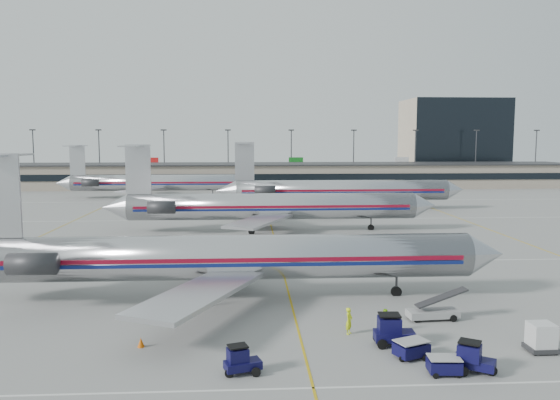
{
  "coord_description": "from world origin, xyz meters",
  "views": [
    {
      "loc": [
        -3.15,
        -43.89,
        12.34
      ],
      "look_at": [
        0.91,
        26.95,
        4.5
      ],
      "focal_mm": 35.0,
      "sensor_mm": 36.0,
      "label": 1
    }
  ],
  "objects": [
    {
      "name": "uld_container",
      "position": [
        13.84,
        -14.08,
        0.87
      ],
      "size": [
        1.66,
        1.39,
        1.72
      ],
      "rotation": [
        0.0,
        0.0,
        0.02
      ],
      "color": "#2D2D30",
      "rests_on": "ground"
    },
    {
      "name": "cone_left",
      "position": [
        -9.67,
        -12.0,
        0.29
      ],
      "size": [
        0.46,
        0.46,
        0.57
      ],
      "primitive_type": "cone",
      "rotation": [
        0.0,
        0.0,
        0.09
      ],
      "color": "#D75907",
      "rests_on": "ground"
    },
    {
      "name": "terminal",
      "position": [
        0.0,
        97.97,
        3.16
      ],
      "size": [
        162.0,
        17.0,
        6.25
      ],
      "color": "gray",
      "rests_on": "ground"
    },
    {
      "name": "jet_third_row",
      "position": [
        12.41,
        51.45,
        3.51
      ],
      "size": [
        44.16,
        27.16,
        12.08
      ],
      "color": "silver",
      "rests_on": "ground"
    },
    {
      "name": "jet_back_row",
      "position": [
        -23.87,
        73.31,
        3.3
      ],
      "size": [
        41.54,
        25.55,
        11.36
      ],
      "color": "silver",
      "rests_on": "ground"
    },
    {
      "name": "ramp_worker_near",
      "position": [
        3.18,
        -10.5,
        0.86
      ],
      "size": [
        0.68,
        0.75,
        1.71
      ],
      "primitive_type": "imported",
      "rotation": [
        0.0,
        0.0,
        1.01
      ],
      "color": "#D5EC16",
      "rests_on": "ground"
    },
    {
      "name": "belt_loader",
      "position": [
        9.53,
        -8.08,
        0.58
      ],
      "size": [
        4.18,
        1.53,
        2.18
      ],
      "rotation": [
        0.0,
        0.0,
        0.08
      ],
      "color": "gray",
      "rests_on": "ground"
    },
    {
      "name": "distant_building",
      "position": [
        62.0,
        128.0,
        12.5
      ],
      "size": [
        30.0,
        20.0,
        25.0
      ],
      "primitive_type": "cube",
      "color": "tan",
      "rests_on": "ground"
    },
    {
      "name": "tug_right",
      "position": [
        8.66,
        -16.61,
        0.78
      ],
      "size": [
        2.35,
        2.02,
        1.72
      ],
      "rotation": [
        0.0,
        0.0,
        -0.57
      ],
      "color": "#0A0934",
      "rests_on": "ground"
    },
    {
      "name": "light_mast_row",
      "position": [
        0.0,
        112.0,
        8.58
      ],
      "size": [
        163.6,
        0.4,
        15.28
      ],
      "color": "#38383D",
      "rests_on": "ground"
    },
    {
      "name": "cart_outer",
      "position": [
        6.0,
        -14.54,
        0.55
      ],
      "size": [
        2.15,
        1.84,
        1.03
      ],
      "rotation": [
        0.0,
        0.0,
        0.39
      ],
      "color": "#0A0934",
      "rests_on": "ground"
    },
    {
      "name": "cart_inner",
      "position": [
        7.09,
        -16.79,
        0.51
      ],
      "size": [
        1.75,
        1.26,
        0.95
      ],
      "rotation": [
        0.0,
        0.0,
        -0.07
      ],
      "color": "#0A0934",
      "rests_on": "ground"
    },
    {
      "name": "ground",
      "position": [
        0.0,
        0.0,
        0.0
      ],
      "size": [
        260.0,
        260.0,
        0.0
      ],
      "primitive_type": "plane",
      "color": "gray",
      "rests_on": "ground"
    },
    {
      "name": "tug_left",
      "position": [
        -3.65,
        -16.09,
        0.71
      ],
      "size": [
        2.12,
        1.5,
        1.56
      ],
      "rotation": [
        0.0,
        0.0,
        0.31
      ],
      "color": "#0A0934",
      "rests_on": "ground"
    },
    {
      "name": "tug_center",
      "position": [
        5.4,
        -12.62,
        0.89
      ],
      "size": [
        2.47,
        1.33,
        1.96
      ],
      "rotation": [
        0.0,
        0.0,
        -0.05
      ],
      "color": "#0A0934",
      "rests_on": "ground"
    },
    {
      "name": "jet_second_row",
      "position": [
        -0.9,
        29.31,
        3.43
      ],
      "size": [
        45.21,
        26.62,
        11.83
      ],
      "color": "silver",
      "rests_on": "ground"
    },
    {
      "name": "apron_markings",
      "position": [
        0.0,
        10.0,
        0.01
      ],
      "size": [
        160.0,
        0.15,
        0.02
      ],
      "primitive_type": "cube",
      "color": "silver",
      "rests_on": "ground"
    },
    {
      "name": "jet_foreground",
      "position": [
        -5.49,
        -2.2,
        3.32
      ],
      "size": [
        43.72,
        25.75,
        11.44
      ],
      "color": "silver",
      "rests_on": "ground"
    },
    {
      "name": "ramp_worker_far",
      "position": [
        5.57,
        -10.45,
        0.78
      ],
      "size": [
        0.82,
        0.67,
        1.57
      ],
      "primitive_type": "imported",
      "rotation": [
        0.0,
        0.0,
        -0.1
      ],
      "color": "#84C812",
      "rests_on": "ground"
    }
  ]
}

